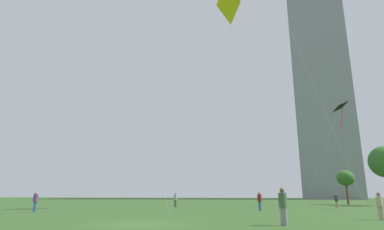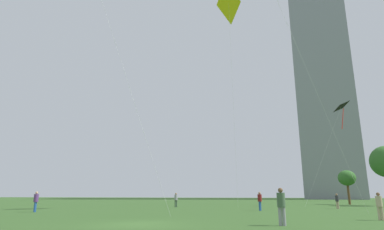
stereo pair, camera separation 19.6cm
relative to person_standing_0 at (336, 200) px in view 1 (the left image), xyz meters
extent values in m
plane|color=#335623|center=(-13.75, -21.90, -0.92)|extent=(280.00, 280.00, 0.00)
cylinder|color=tan|center=(0.08, 0.01, -0.54)|extent=(0.15, 0.15, 0.78)
cylinder|color=tan|center=(-0.08, -0.01, -0.54)|extent=(0.15, 0.15, 0.78)
cylinder|color=#2D2D33|center=(0.00, 0.00, 0.16)|extent=(0.36, 0.36, 0.61)
sphere|color=#997051|center=(0.00, 0.00, 0.57)|extent=(0.21, 0.21, 0.21)
cylinder|color=#3F593F|center=(-18.31, 0.50, -0.51)|extent=(0.15, 0.15, 0.82)
cylinder|color=#3F593F|center=(-18.17, 0.60, -0.51)|extent=(0.15, 0.15, 0.82)
cylinder|color=gray|center=(-18.24, 0.55, 0.22)|extent=(0.38, 0.38, 0.65)
sphere|color=#997051|center=(-18.24, 0.55, 0.66)|extent=(0.22, 0.22, 0.22)
cylinder|color=#1E478C|center=(-8.02, -6.03, -0.50)|extent=(0.16, 0.16, 0.85)
cylinder|color=#1E478C|center=(-7.96, -5.86, -0.50)|extent=(0.16, 0.16, 0.85)
cylinder|color=maroon|center=(-7.99, -5.95, 0.26)|extent=(0.39, 0.39, 0.67)
sphere|color=#997051|center=(-7.99, -5.95, 0.71)|extent=(0.23, 0.23, 0.23)
cylinder|color=#1E478C|center=(-27.15, -13.01, -0.50)|extent=(0.16, 0.16, 0.85)
cylinder|color=#1E478C|center=(-27.08, -13.18, -0.50)|extent=(0.16, 0.16, 0.85)
cylinder|color=#593372|center=(-27.11, -13.10, 0.27)|extent=(0.39, 0.39, 0.67)
sphere|color=tan|center=(-27.11, -13.10, 0.72)|extent=(0.23, 0.23, 0.23)
cylinder|color=gray|center=(-6.40, -21.02, -0.48)|extent=(0.17, 0.17, 0.89)
cylinder|color=gray|center=(-6.58, -21.00, -0.48)|extent=(0.17, 0.17, 0.89)
cylinder|color=#3F593F|center=(-6.49, -21.01, 0.31)|extent=(0.41, 0.41, 0.70)
sphere|color=brown|center=(-6.49, -21.01, 0.78)|extent=(0.24, 0.24, 0.24)
cylinder|color=tan|center=(-0.71, -16.11, -0.53)|extent=(0.15, 0.15, 0.79)
cylinder|color=tan|center=(-0.55, -16.15, -0.53)|extent=(0.15, 0.15, 0.79)
cylinder|color=tan|center=(-0.63, -16.13, 0.18)|extent=(0.36, 0.36, 0.62)
sphere|color=brown|center=(-0.63, -16.13, 0.59)|extent=(0.21, 0.21, 0.21)
cylinder|color=silver|center=(-18.30, -17.07, 12.27)|extent=(8.96, 2.36, 26.40)
cylinder|color=silver|center=(0.37, 7.41, 5.84)|extent=(6.23, 2.64, 13.53)
pyramid|color=black|center=(3.46, 8.73, 12.64)|extent=(2.18, 2.04, 1.05)
cylinder|color=red|center=(3.48, 8.72, 10.83)|extent=(0.55, 0.26, 2.93)
cylinder|color=silver|center=(-10.73, -0.72, 10.93)|extent=(0.38, 7.18, 23.72)
pyramid|color=yellow|center=(-10.54, -4.28, 22.82)|extent=(2.12, 2.88, 2.54)
cylinder|color=silver|center=(-3.59, -12.81, 10.36)|extent=(8.50, 8.12, 22.57)
cylinder|color=brown|center=(4.74, 16.21, 0.61)|extent=(0.34, 0.34, 3.07)
ellipsoid|color=#336628|center=(4.74, 16.21, 3.06)|extent=(2.62, 2.62, 2.35)
cube|color=gray|center=(13.95, 81.53, 49.63)|extent=(20.94, 26.88, 101.10)
camera|label=1|loc=(-7.21, -38.14, 0.58)|focal=29.75mm
camera|label=2|loc=(-7.02, -38.09, 0.58)|focal=29.75mm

